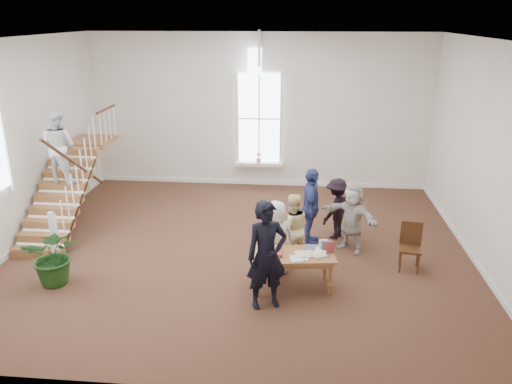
# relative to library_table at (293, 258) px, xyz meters

# --- Properties ---
(ground) EXTENTS (10.00, 10.00, 0.00)m
(ground) POSITION_rel_library_table_xyz_m (-1.16, 1.64, -0.65)
(ground) COLOR #46271B
(ground) RESTS_ON ground
(room_shell) EXTENTS (10.49, 10.00, 10.00)m
(room_shell) POSITION_rel_library_table_xyz_m (-1.16, 6.03, -0.25)
(room_shell) COLOR beige
(room_shell) RESTS_ON ground
(staircase) EXTENTS (1.10, 4.10, 2.92)m
(staircase) POSITION_rel_library_table_xyz_m (-5.50, 2.39, 0.97)
(staircase) COLOR brown
(staircase) RESTS_ON ground
(library_table) EXTENTS (1.63, 0.97, 0.78)m
(library_table) POSITION_rel_library_table_xyz_m (0.00, 0.00, 0.00)
(library_table) COLOR brown
(library_table) RESTS_ON ground
(police_officer) EXTENTS (0.85, 0.72, 2.00)m
(police_officer) POSITION_rel_library_table_xyz_m (-0.45, -0.64, 0.35)
(police_officer) COLOR black
(police_officer) RESTS_ON ground
(elderly_woman) EXTENTS (0.88, 0.74, 1.53)m
(elderly_woman) POSITION_rel_library_table_xyz_m (-0.35, 0.61, 0.12)
(elderly_woman) COLOR silver
(elderly_woman) RESTS_ON ground
(person_yellow) EXTENTS (0.88, 0.78, 1.52)m
(person_yellow) POSITION_rel_library_table_xyz_m (-0.05, 1.11, 0.11)
(person_yellow) COLOR #F2DD97
(person_yellow) RESTS_ON ground
(woman_cluster_a) EXTENTS (0.45, 1.06, 1.80)m
(woman_cluster_a) POSITION_rel_library_table_xyz_m (0.35, 1.97, 0.25)
(woman_cluster_a) COLOR navy
(woman_cluster_a) RESTS_ON ground
(woman_cluster_b) EXTENTS (0.97, 1.07, 1.44)m
(woman_cluster_b) POSITION_rel_library_table_xyz_m (0.95, 2.42, 0.07)
(woman_cluster_b) COLOR black
(woman_cluster_b) RESTS_ON ground
(woman_cluster_c) EXTENTS (1.40, 1.31, 1.57)m
(woman_cluster_c) POSITION_rel_library_table_xyz_m (1.25, 1.77, 0.14)
(woman_cluster_c) COLOR beige
(woman_cluster_c) RESTS_ON ground
(floor_plant) EXTENTS (1.23, 1.12, 1.17)m
(floor_plant) POSITION_rel_library_table_xyz_m (-4.56, -0.22, -0.06)
(floor_plant) COLOR #193D13
(floor_plant) RESTS_ON ground
(side_chair) EXTENTS (0.49, 0.49, 1.00)m
(side_chair) POSITION_rel_library_table_xyz_m (2.37, 1.04, -0.09)
(side_chair) COLOR #341B0E
(side_chair) RESTS_ON ground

